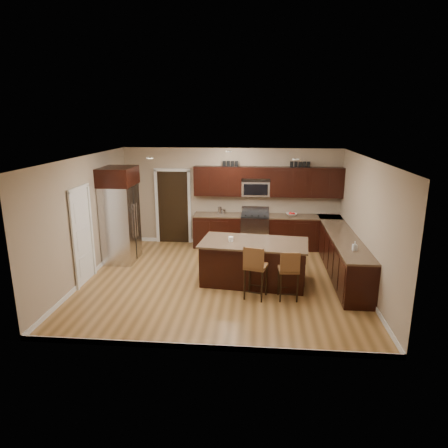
# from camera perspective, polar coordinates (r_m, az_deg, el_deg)

# --- Properties ---
(floor) EXTENTS (6.00, 6.00, 0.00)m
(floor) POSITION_cam_1_polar(r_m,az_deg,el_deg) (8.91, -0.28, -8.10)
(floor) COLOR #A47741
(floor) RESTS_ON ground
(ceiling) EXTENTS (6.00, 6.00, 0.00)m
(ceiling) POSITION_cam_1_polar(r_m,az_deg,el_deg) (8.24, -0.31, 9.46)
(ceiling) COLOR silver
(ceiling) RESTS_ON wall_back
(wall_back) EXTENTS (6.00, 0.00, 6.00)m
(wall_back) POSITION_cam_1_polar(r_m,az_deg,el_deg) (11.15, 1.03, 3.88)
(wall_back) COLOR tan
(wall_back) RESTS_ON floor
(wall_left) EXTENTS (0.00, 5.50, 5.50)m
(wall_left) POSITION_cam_1_polar(r_m,az_deg,el_deg) (9.24, -19.15, 0.73)
(wall_left) COLOR tan
(wall_left) RESTS_ON floor
(wall_right) EXTENTS (0.00, 5.50, 5.50)m
(wall_right) POSITION_cam_1_polar(r_m,az_deg,el_deg) (8.73, 19.72, -0.12)
(wall_right) COLOR tan
(wall_right) RESTS_ON floor
(base_cabinets) EXTENTS (4.02, 3.96, 0.92)m
(base_cabinets) POSITION_cam_1_polar(r_m,az_deg,el_deg) (10.14, 11.26, -2.73)
(base_cabinets) COLOR black
(base_cabinets) RESTS_ON floor
(upper_cabinets) EXTENTS (4.00, 0.33, 0.80)m
(upper_cabinets) POSITION_cam_1_polar(r_m,az_deg,el_deg) (10.88, 6.50, 6.13)
(upper_cabinets) COLOR black
(upper_cabinets) RESTS_ON wall_back
(range) EXTENTS (0.76, 0.64, 1.11)m
(range) POSITION_cam_1_polar(r_m,az_deg,el_deg) (11.04, 4.42, -0.97)
(range) COLOR silver
(range) RESTS_ON floor
(microwave) EXTENTS (0.76, 0.31, 0.40)m
(microwave) POSITION_cam_1_polar(r_m,az_deg,el_deg) (10.93, 4.55, 5.05)
(microwave) COLOR silver
(microwave) RESTS_ON upper_cabinets
(doorway) EXTENTS (0.85, 0.03, 2.06)m
(doorway) POSITION_cam_1_polar(r_m,az_deg,el_deg) (11.43, -7.27, 2.40)
(doorway) COLOR black
(doorway) RESTS_ON floor
(pantry_door) EXTENTS (0.03, 0.80, 2.04)m
(pantry_door) POSITION_cam_1_polar(r_m,az_deg,el_deg) (9.05, -19.62, -1.76)
(pantry_door) COLOR white
(pantry_door) RESTS_ON floor
(letter_decor) EXTENTS (2.20, 0.03, 0.15)m
(letter_decor) POSITION_cam_1_polar(r_m,az_deg,el_deg) (10.82, 5.80, 8.53)
(letter_decor) COLOR black
(letter_decor) RESTS_ON upper_cabinets
(island) EXTENTS (2.39, 1.42, 0.92)m
(island) POSITION_cam_1_polar(r_m,az_deg,el_deg) (8.72, 4.26, -5.63)
(island) COLOR black
(island) RESTS_ON floor
(stool_mid) EXTENTS (0.50, 0.50, 1.10)m
(stool_mid) POSITION_cam_1_polar(r_m,az_deg,el_deg) (7.84, 4.45, -6.04)
(stool_mid) COLOR brown
(stool_mid) RESTS_ON floor
(stool_right) EXTENTS (0.41, 0.41, 1.02)m
(stool_right) POSITION_cam_1_polar(r_m,az_deg,el_deg) (7.89, 9.26, -6.46)
(stool_right) COLOR brown
(stool_right) RESTS_ON floor
(refrigerator) EXTENTS (0.79, 1.01, 2.35)m
(refrigerator) POSITION_cam_1_polar(r_m,az_deg,el_deg) (10.13, -14.61, 1.40)
(refrigerator) COLOR silver
(refrigerator) RESTS_ON floor
(floor_mat) EXTENTS (1.08, 0.87, 0.01)m
(floor_mat) POSITION_cam_1_polar(r_m,az_deg,el_deg) (10.31, 2.52, -4.81)
(floor_mat) COLOR brown
(floor_mat) RESTS_ON floor
(fruit_bowl) EXTENTS (0.33, 0.33, 0.07)m
(fruit_bowl) POSITION_cam_1_polar(r_m,az_deg,el_deg) (10.95, 9.62, 1.35)
(fruit_bowl) COLOR silver
(fruit_bowl) RESTS_ON base_cabinets
(soap_bottle) EXTENTS (0.09, 0.09, 0.18)m
(soap_bottle) POSITION_cam_1_polar(r_m,az_deg,el_deg) (8.38, 18.18, -3.01)
(soap_bottle) COLOR #B2B2B2
(soap_bottle) RESTS_ON base_cabinets
(canister_tall) EXTENTS (0.12, 0.12, 0.21)m
(canister_tall) POSITION_cam_1_polar(r_m,az_deg,el_deg) (10.95, -0.62, 1.94)
(canister_tall) COLOR silver
(canister_tall) RESTS_ON base_cabinets
(canister_short) EXTENTS (0.11, 0.11, 0.14)m
(canister_short) POSITION_cam_1_polar(r_m,az_deg,el_deg) (10.95, -0.06, 1.75)
(canister_short) COLOR silver
(canister_short) RESTS_ON base_cabinets
(island_jar) EXTENTS (0.10, 0.10, 0.10)m
(island_jar) POSITION_cam_1_polar(r_m,az_deg,el_deg) (8.57, 0.98, -2.15)
(island_jar) COLOR white
(island_jar) RESTS_ON island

